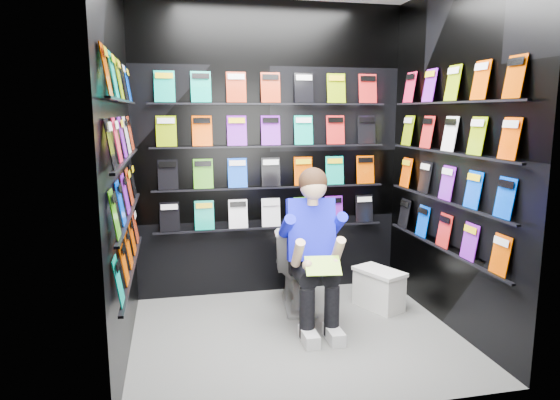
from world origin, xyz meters
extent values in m
plane|color=#60605D|center=(0.00, 0.00, 0.00)|extent=(2.40, 2.40, 0.00)
cube|color=black|center=(0.00, 1.00, 1.30)|extent=(2.40, 0.04, 2.60)
cube|color=black|center=(0.00, -1.00, 1.30)|extent=(2.40, 0.04, 2.60)
cube|color=black|center=(-1.20, 0.00, 1.30)|extent=(0.04, 2.00, 2.60)
cube|color=black|center=(1.20, 0.00, 1.30)|extent=(0.04, 2.00, 2.60)
imported|color=white|center=(0.15, 0.59, 0.37)|extent=(0.52, 0.80, 0.73)
cube|color=white|center=(0.82, 0.39, 0.15)|extent=(0.37, 0.46, 0.31)
cube|color=white|center=(0.82, 0.39, 0.32)|extent=(0.40, 0.49, 0.03)
cube|color=green|center=(0.15, -0.14, 0.58)|extent=(0.27, 0.18, 0.11)
camera|label=1|loc=(-0.86, -3.38, 1.65)|focal=32.00mm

